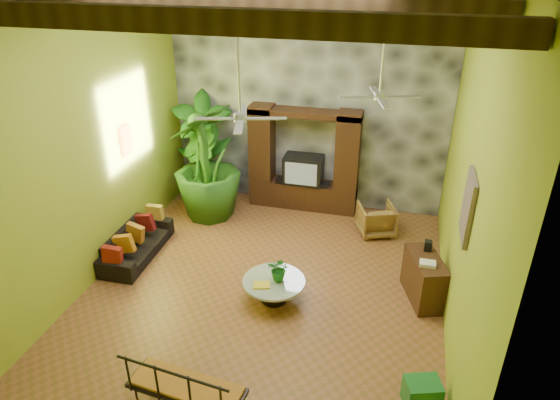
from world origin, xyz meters
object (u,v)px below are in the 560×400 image
(coffee_table, at_px, (274,287))
(tall_plant_c, at_px, (207,162))
(ceiling_fan_front, at_px, (240,103))
(tall_plant_a, at_px, (204,149))
(iron_bench, at_px, (184,388))
(entertainment_center, at_px, (304,167))
(tall_plant_b, at_px, (197,171))
(ceiling_fan_back, at_px, (381,83))
(side_console, at_px, (424,278))
(green_bin, at_px, (422,393))
(sofa, at_px, (137,243))
(wicker_armchair, at_px, (376,219))

(coffee_table, bearing_deg, tall_plant_c, 130.26)
(ceiling_fan_front, relative_size, tall_plant_a, 0.74)
(iron_bench, bearing_deg, entertainment_center, 94.40)
(tall_plant_b, distance_m, coffee_table, 3.68)
(entertainment_center, xyz_separation_m, tall_plant_c, (-1.90, -0.91, 0.29))
(entertainment_center, relative_size, tall_plant_c, 0.96)
(ceiling_fan_back, distance_m, tall_plant_a, 4.74)
(tall_plant_b, bearing_deg, side_console, -22.33)
(tall_plant_a, distance_m, green_bin, 6.96)
(ceiling_fan_back, distance_m, tall_plant_c, 4.23)
(tall_plant_c, relative_size, iron_bench, 1.64)
(sofa, distance_m, tall_plant_b, 2.17)
(tall_plant_c, xyz_separation_m, iron_bench, (1.68, -5.08, -0.72))
(wicker_armchair, bearing_deg, coffee_table, 40.09)
(tall_plant_c, xyz_separation_m, coffee_table, (2.14, -2.52, -1.00))
(sofa, relative_size, coffee_table, 1.75)
(wicker_armchair, bearing_deg, green_bin, 81.77)
(ceiling_fan_back, bearing_deg, tall_plant_a, 155.59)
(ceiling_fan_front, relative_size, side_console, 1.86)
(ceiling_fan_back, height_order, side_console, ceiling_fan_back)
(coffee_table, bearing_deg, green_bin, -33.49)
(ceiling_fan_front, xyz_separation_m, wicker_armchair, (1.91, 2.74, -3.08))
(ceiling_fan_front, xyz_separation_m, green_bin, (2.85, -1.49, -3.21))
(iron_bench, bearing_deg, coffee_table, 86.38)
(ceiling_fan_back, bearing_deg, sofa, -168.90)
(side_console, bearing_deg, tall_plant_a, 133.57)
(iron_bench, xyz_separation_m, side_console, (2.86, 3.23, -0.14))
(sofa, distance_m, wicker_armchair, 4.78)
(tall_plant_c, bearing_deg, sofa, -111.95)
(sofa, relative_size, tall_plant_a, 0.73)
(tall_plant_a, relative_size, side_console, 2.51)
(tall_plant_a, xyz_separation_m, side_console, (4.89, -2.56, -0.86))
(side_console, bearing_deg, entertainment_center, 115.10)
(sofa, relative_size, green_bin, 4.08)
(tall_plant_b, distance_m, tall_plant_c, 0.45)
(entertainment_center, height_order, tall_plant_c, tall_plant_c)
(tall_plant_c, xyz_separation_m, side_console, (4.55, -1.85, -0.86))
(ceiling_fan_front, distance_m, wicker_armchair, 4.54)
(ceiling_fan_front, xyz_separation_m, ceiling_fan_back, (1.80, 1.60, 0.00))
(entertainment_center, xyz_separation_m, iron_bench, (-0.21, -5.98, -0.43))
(ceiling_fan_front, xyz_separation_m, sofa, (-2.45, 0.77, -3.13))
(sofa, bearing_deg, ceiling_fan_back, -80.37)
(ceiling_fan_back, height_order, green_bin, ceiling_fan_back)
(wicker_armchair, distance_m, tall_plant_b, 3.96)
(entertainment_center, height_order, tall_plant_a, tall_plant_a)
(wicker_armchair, distance_m, tall_plant_c, 3.73)
(ceiling_fan_front, height_order, ceiling_fan_back, same)
(wicker_armchair, relative_size, side_console, 0.70)
(entertainment_center, bearing_deg, tall_plant_a, -175.11)
(ceiling_fan_front, relative_size, coffee_table, 1.78)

